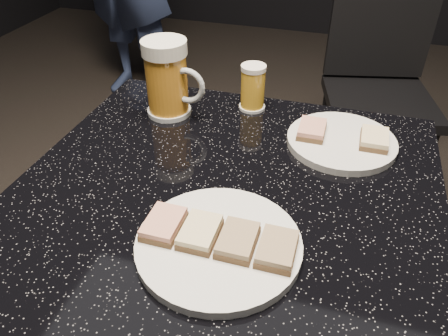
{
  "coord_description": "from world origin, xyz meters",
  "views": [
    {
      "loc": [
        0.16,
        -0.53,
        1.21
      ],
      "look_at": [
        0.0,
        0.0,
        0.8
      ],
      "focal_mm": 35.0,
      "sensor_mm": 36.0,
      "label": 1
    }
  ],
  "objects": [
    {
      "name": "plate_large",
      "position": [
        0.03,
        -0.12,
        0.76
      ],
      "size": [
        0.24,
        0.24,
        0.01
      ],
      "primitive_type": "cylinder",
      "color": "white",
      "rests_on": "table"
    },
    {
      "name": "plate_small",
      "position": [
        0.17,
        0.2,
        0.76
      ],
      "size": [
        0.21,
        0.21,
        0.01
      ],
      "primitive_type": "cylinder",
      "color": "silver",
      "rests_on": "table"
    },
    {
      "name": "table",
      "position": [
        0.0,
        0.0,
        0.51
      ],
      "size": [
        0.7,
        0.7,
        0.75
      ],
      "color": "black",
      "rests_on": "floor"
    },
    {
      "name": "beer_mug",
      "position": [
        -0.19,
        0.22,
        0.83
      ],
      "size": [
        0.13,
        0.09,
        0.16
      ],
      "color": "white",
      "rests_on": "table"
    },
    {
      "name": "beer_tumbler",
      "position": [
        -0.03,
        0.29,
        0.8
      ],
      "size": [
        0.06,
        0.06,
        0.1
      ],
      "color": "white",
      "rests_on": "table"
    },
    {
      "name": "chair",
      "position": [
        0.28,
        1.07,
        0.5
      ],
      "size": [
        0.45,
        0.45,
        0.86
      ],
      "color": "black",
      "rests_on": "floor"
    },
    {
      "name": "canapes_on_plate_large",
      "position": [
        0.03,
        -0.12,
        0.77
      ],
      "size": [
        0.21,
        0.07,
        0.02
      ],
      "color": "#4C3521",
      "rests_on": "plate_large"
    },
    {
      "name": "canapes_on_plate_small",
      "position": [
        0.17,
        0.2,
        0.77
      ],
      "size": [
        0.16,
        0.07,
        0.02
      ],
      "color": "#4C3521",
      "rests_on": "plate_small"
    }
  ]
}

